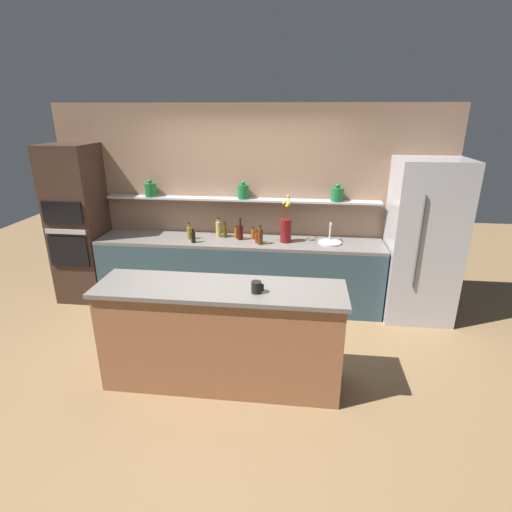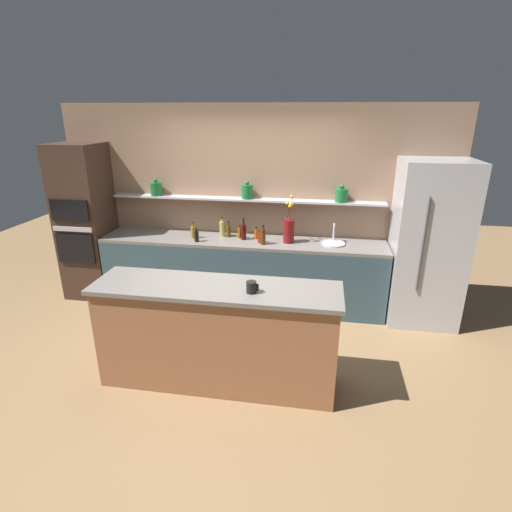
# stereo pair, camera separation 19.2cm
# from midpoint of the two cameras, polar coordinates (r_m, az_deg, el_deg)

# --- Properties ---
(ground_plane) EXTENTS (12.00, 12.00, 0.00)m
(ground_plane) POSITION_cam_midpoint_polar(r_m,az_deg,el_deg) (4.50, -2.58, -13.88)
(ground_plane) COLOR olive
(back_wall_unit) EXTENTS (5.20, 0.28, 2.60)m
(back_wall_unit) POSITION_cam_midpoint_polar(r_m,az_deg,el_deg) (5.43, 0.68, 7.28)
(back_wall_unit) COLOR #937056
(back_wall_unit) RESTS_ON ground_plane
(back_counter_unit) EXTENTS (3.72, 0.62, 0.92)m
(back_counter_unit) POSITION_cam_midpoint_polar(r_m,az_deg,el_deg) (5.37, -0.95, -2.33)
(back_counter_unit) COLOR #334C56
(back_counter_unit) RESTS_ON ground_plane
(island_counter) EXTENTS (2.27, 0.61, 1.02)m
(island_counter) POSITION_cam_midpoint_polar(r_m,az_deg,el_deg) (3.86, -4.08, -11.19)
(island_counter) COLOR #99603D
(island_counter) RESTS_ON ground_plane
(refrigerator) EXTENTS (0.82, 0.73, 1.99)m
(refrigerator) POSITION_cam_midpoint_polar(r_m,az_deg,el_deg) (5.26, 24.29, 1.54)
(refrigerator) COLOR #B7B7BC
(refrigerator) RESTS_ON ground_plane
(oven_tower) EXTENTS (0.62, 0.64, 2.11)m
(oven_tower) POSITION_cam_midpoint_polar(r_m,az_deg,el_deg) (5.95, -22.28, 4.46)
(oven_tower) COLOR #3D281E
(oven_tower) RESTS_ON ground_plane
(flower_vase) EXTENTS (0.14, 0.15, 0.60)m
(flower_vase) POSITION_cam_midpoint_polar(r_m,az_deg,el_deg) (5.08, 5.80, 3.79)
(flower_vase) COLOR maroon
(flower_vase) RESTS_ON back_counter_unit
(sink_fixture) EXTENTS (0.30, 0.30, 0.25)m
(sink_fixture) POSITION_cam_midpoint_polar(r_m,az_deg,el_deg) (5.14, 12.04, 1.91)
(sink_fixture) COLOR #B7B7BC
(sink_fixture) RESTS_ON back_counter_unit
(bottle_sauce_0) EXTENTS (0.06, 0.06, 0.18)m
(bottle_sauce_0) POSITION_cam_midpoint_polar(r_m,az_deg,el_deg) (5.07, 1.67, 2.67)
(bottle_sauce_0) COLOR maroon
(bottle_sauce_0) RESTS_ON back_counter_unit
(bottle_sauce_1) EXTENTS (0.06, 0.06, 0.18)m
(bottle_sauce_1) POSITION_cam_midpoint_polar(r_m,az_deg,el_deg) (5.15, -7.44, 2.85)
(bottle_sauce_1) COLOR black
(bottle_sauce_1) RESTS_ON back_counter_unit
(bottle_spirit_2) EXTENTS (0.06, 0.06, 0.25)m
(bottle_spirit_2) POSITION_cam_midpoint_polar(r_m,az_deg,el_deg) (5.00, 2.09, 2.83)
(bottle_spirit_2) COLOR #4C2D0C
(bottle_spirit_2) RESTS_ON back_counter_unit
(bottle_sauce_3) EXTENTS (0.05, 0.05, 0.16)m
(bottle_sauce_3) POSITION_cam_midpoint_polar(r_m,az_deg,el_deg) (5.22, 1.10, 3.16)
(bottle_sauce_3) COLOR #9E4C0A
(bottle_sauce_3) RESTS_ON back_counter_unit
(bottle_wine_4) EXTENTS (0.07, 0.07, 0.29)m
(bottle_wine_4) POSITION_cam_midpoint_polar(r_m,az_deg,el_deg) (5.19, -0.72, 3.49)
(bottle_wine_4) COLOR #380C0C
(bottle_wine_4) RESTS_ON back_counter_unit
(bottle_sauce_5) EXTENTS (0.05, 0.05, 0.18)m
(bottle_sauce_5) POSITION_cam_midpoint_polar(r_m,az_deg,el_deg) (5.26, -1.31, 3.37)
(bottle_sauce_5) COLOR #9E4C0A
(bottle_sauce_5) RESTS_ON back_counter_unit
(bottle_oil_6) EXTENTS (0.06, 0.06, 0.22)m
(bottle_oil_6) POSITION_cam_midpoint_polar(r_m,az_deg,el_deg) (5.30, -7.96, 3.44)
(bottle_oil_6) COLOR olive
(bottle_oil_6) RESTS_ON back_counter_unit
(bottle_oil_7) EXTENTS (0.06, 0.06, 0.21)m
(bottle_oil_7) POSITION_cam_midpoint_polar(r_m,az_deg,el_deg) (5.31, -2.92, 3.62)
(bottle_oil_7) COLOR #47380A
(bottle_oil_7) RESTS_ON back_counter_unit
(bottle_spirit_8) EXTENTS (0.07, 0.07, 0.26)m
(bottle_spirit_8) POSITION_cam_midpoint_polar(r_m,az_deg,el_deg) (5.34, -3.82, 3.95)
(bottle_spirit_8) COLOR tan
(bottle_spirit_8) RESTS_ON back_counter_unit
(coffee_mug) EXTENTS (0.11, 0.09, 0.10)m
(coffee_mug) POSITION_cam_midpoint_polar(r_m,az_deg,el_deg) (3.46, 0.94, -4.48)
(coffee_mug) COLOR black
(coffee_mug) RESTS_ON island_counter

